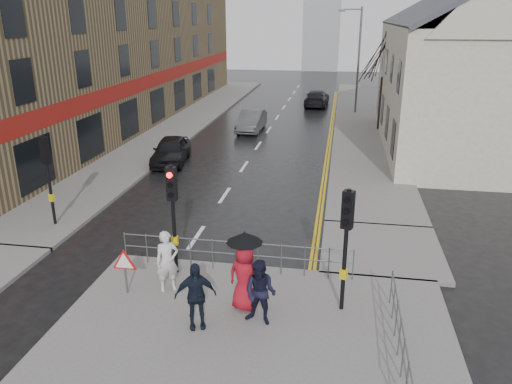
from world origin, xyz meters
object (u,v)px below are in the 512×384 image
at_px(pedestrian_a, 167,261).
at_px(pedestrian_d, 195,296).
at_px(car_mid, 251,121).
at_px(pedestrian_with_umbrella, 245,269).
at_px(car_parked, 171,150).
at_px(pedestrian_b, 261,293).

height_order(pedestrian_a, pedestrian_d, pedestrian_a).
distance_m(pedestrian_d, car_mid, 23.10).
relative_size(pedestrian_with_umbrella, car_parked, 0.54).
xyz_separation_m(pedestrian_b, pedestrian_with_umbrella, (-0.51, 0.59, 0.30)).
xyz_separation_m(pedestrian_a, pedestrian_with_umbrella, (2.34, -0.58, 0.28)).
xyz_separation_m(pedestrian_a, car_parked, (-4.31, 12.83, -0.33)).
height_order(pedestrian_with_umbrella, car_mid, pedestrian_with_umbrella).
distance_m(car_parked, car_mid, 8.97).
bearing_deg(pedestrian_b, pedestrian_d, -151.27).
height_order(pedestrian_a, pedestrian_with_umbrella, pedestrian_with_umbrella).
height_order(pedestrian_b, pedestrian_with_umbrella, pedestrian_with_umbrella).
bearing_deg(pedestrian_b, pedestrian_with_umbrella, 143.98).
xyz_separation_m(pedestrian_with_umbrella, car_parked, (-6.65, 13.41, -0.60)).
height_order(pedestrian_a, car_parked, pedestrian_a).
bearing_deg(car_parked, pedestrian_with_umbrella, -70.61).
distance_m(pedestrian_b, car_mid, 22.91).
distance_m(pedestrian_a, pedestrian_d, 2.06).
bearing_deg(pedestrian_d, pedestrian_with_umbrella, 23.82).
height_order(pedestrian_a, car_mid, pedestrian_a).
bearing_deg(car_parked, car_mid, 64.42).
xyz_separation_m(pedestrian_with_umbrella, car_mid, (-3.79, 21.91, -0.61)).
xyz_separation_m(pedestrian_d, car_mid, (-2.74, 22.94, -0.33)).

